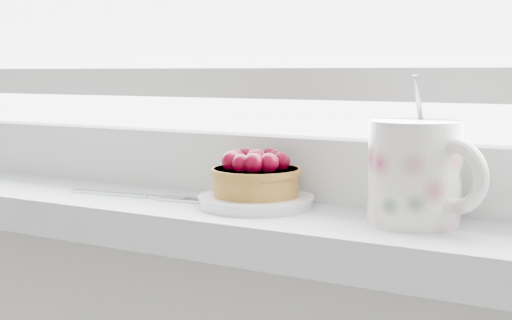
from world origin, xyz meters
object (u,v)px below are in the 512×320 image
Objects in this scene: raspberry_tart at (256,175)px; floral_mug at (417,171)px; saucer at (256,201)px; fork at (137,195)px.

raspberry_tart is 0.68× the size of floral_mug.
fork is (-0.15, -0.02, -0.00)m from saucer.
raspberry_tart is at bearing -117.29° from saucer.
fork is at bearing -173.73° from saucer.
floral_mug reaches higher than saucer.
floral_mug is (0.18, -0.00, 0.05)m from saucer.
fork is at bearing -173.79° from raspberry_tart.
fork is (-0.15, -0.02, -0.03)m from raspberry_tart.
floral_mug is at bearing -0.47° from raspberry_tart.
saucer is at bearing 179.48° from floral_mug.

